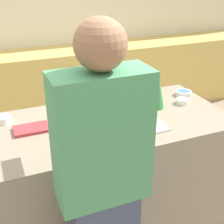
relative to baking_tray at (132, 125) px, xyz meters
name	(u,v)px	position (x,y,z in m)	size (l,w,h in m)	color
ground_plane	(101,220)	(-0.18, 0.13, -0.89)	(12.00, 12.00, 0.00)	gray
wall_back	(35,14)	(-0.18, 2.37, 0.41)	(8.00, 0.05, 2.60)	beige
back_cabinet_block	(47,88)	(-0.18, 2.05, -0.43)	(6.00, 0.60, 0.91)	#DBBC60
kitchen_island	(101,175)	(-0.18, 0.13, -0.45)	(1.83, 0.84, 0.88)	gray
baking_tray	(132,125)	(0.00, 0.00, 0.00)	(0.41, 0.32, 0.01)	#B2B2BC
gingerbread_house	(133,110)	(0.00, 0.00, 0.11)	(0.17, 0.19, 0.29)	brown
decorative_tree	(157,88)	(0.29, 0.20, 0.15)	(0.12, 0.12, 0.31)	#33843D
candy_bowl_near_tray_right	(110,100)	(0.01, 0.40, 0.02)	(0.11, 0.11, 0.04)	white
candy_bowl_front_corner	(182,101)	(0.52, 0.18, 0.02)	(0.09, 0.09, 0.04)	white
candy_bowl_near_tray_left	(183,93)	(0.62, 0.32, 0.02)	(0.13, 0.13, 0.04)	silver
candy_bowl_far_left	(3,119)	(-0.79, 0.38, 0.02)	(0.11, 0.11, 0.04)	white
candy_bowl_behind_tray	(79,118)	(-0.31, 0.20, 0.02)	(0.11, 0.11, 0.04)	silver
cookbook	(31,129)	(-0.63, 0.19, 0.01)	(0.22, 0.14, 0.02)	#B23338
mug	(83,108)	(-0.24, 0.31, 0.04)	(0.08, 0.08, 0.08)	#2D2D33
person	(102,186)	(-0.40, -0.49, -0.02)	(0.44, 0.55, 1.68)	#424C6B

